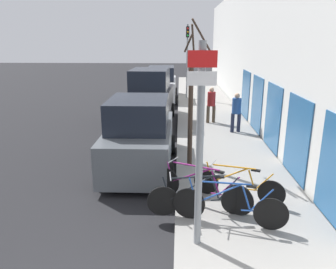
# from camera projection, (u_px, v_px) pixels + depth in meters

# --- Properties ---
(ground_plane) EXTENTS (80.00, 80.00, 0.00)m
(ground_plane) POSITION_uv_depth(u_px,v_px,m) (155.00, 129.00, 14.34)
(ground_plane) COLOR black
(sidewalk_curb) EXTENTS (3.20, 32.00, 0.15)m
(sidewalk_curb) POSITION_uv_depth(u_px,v_px,m) (209.00, 114.00, 16.92)
(sidewalk_curb) COLOR gray
(sidewalk_curb) RESTS_ON ground
(building_facade) EXTENTS (0.23, 32.00, 6.50)m
(building_facade) POSITION_uv_depth(u_px,v_px,m) (247.00, 51.00, 15.90)
(building_facade) COLOR silver
(building_facade) RESTS_ON ground
(signpost) EXTENTS (0.47, 0.15, 3.64)m
(signpost) POSITION_uv_depth(u_px,v_px,m) (200.00, 145.00, 5.57)
(signpost) COLOR gray
(signpost) RESTS_ON sidewalk_curb
(bicycle_0) EXTENTS (2.28, 0.65, 0.94)m
(bicycle_0) POSITION_uv_depth(u_px,v_px,m) (229.00, 206.00, 6.63)
(bicycle_0) COLOR black
(bicycle_0) RESTS_ON sidewalk_curb
(bicycle_1) EXTENTS (2.25, 0.44, 0.93)m
(bicycle_1) POSITION_uv_depth(u_px,v_px,m) (200.00, 198.00, 6.98)
(bicycle_1) COLOR black
(bicycle_1) RESTS_ON sidewalk_curb
(bicycle_2) EXTENTS (2.18, 1.30, 0.95)m
(bicycle_2) POSITION_uv_depth(u_px,v_px,m) (200.00, 188.00, 7.45)
(bicycle_2) COLOR black
(bicycle_2) RESTS_ON sidewalk_curb
(bicycle_3) EXTENTS (2.01, 0.85, 0.85)m
(bicycle_3) POSITION_uv_depth(u_px,v_px,m) (238.00, 185.00, 7.65)
(bicycle_3) COLOR black
(bicycle_3) RESTS_ON sidewalk_curb
(parked_car_0) EXTENTS (2.07, 4.17, 2.17)m
(parked_car_0) POSITION_uv_depth(u_px,v_px,m) (140.00, 137.00, 9.76)
(parked_car_0) COLOR #51565B
(parked_car_0) RESTS_ON ground
(parked_car_1) EXTENTS (2.18, 4.38, 2.50)m
(parked_car_1) POSITION_uv_depth(u_px,v_px,m) (151.00, 99.00, 15.13)
(parked_car_1) COLOR black
(parked_car_1) RESTS_ON ground
(parked_car_2) EXTENTS (2.02, 4.47, 2.15)m
(parked_car_2) POSITION_uv_depth(u_px,v_px,m) (161.00, 85.00, 20.74)
(parked_car_2) COLOR silver
(parked_car_2) RESTS_ON ground
(pedestrian_near) EXTENTS (0.41, 0.36, 1.60)m
(pedestrian_near) POSITION_uv_depth(u_px,v_px,m) (211.00, 102.00, 14.60)
(pedestrian_near) COLOR #4C3D2D
(pedestrian_near) RESTS_ON sidewalk_curb
(pedestrian_far) EXTENTS (0.41, 0.35, 1.60)m
(pedestrian_far) POSITION_uv_depth(u_px,v_px,m) (236.00, 110.00, 13.11)
(pedestrian_far) COLOR #1E2338
(pedestrian_far) RESTS_ON sidewalk_curb
(street_tree) EXTENTS (0.80, 1.02, 4.19)m
(street_tree) POSITION_uv_depth(u_px,v_px,m) (191.00, 102.00, 9.43)
(street_tree) COLOR #3D2D23
(street_tree) RESTS_ON sidewalk_curb
(traffic_light) EXTENTS (0.20, 0.30, 4.50)m
(traffic_light) POSITION_uv_depth(u_px,v_px,m) (187.00, 52.00, 20.13)
(traffic_light) COLOR gray
(traffic_light) RESTS_ON sidewalk_curb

